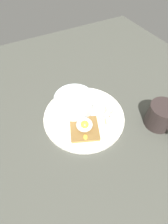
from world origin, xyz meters
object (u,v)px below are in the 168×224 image
(oatmeal_bowl, at_px, (74,103))
(coffee_mug, at_px, (161,116))
(banana_slice_front, at_px, (104,117))
(poached_egg, at_px, (84,125))
(banana_slice_left, at_px, (109,109))
(toast_slice, at_px, (84,129))
(banana_slice_inner, at_px, (115,117))
(banana_slice_back, at_px, (101,111))
(banana_slice_right, at_px, (109,122))

(oatmeal_bowl, bearing_deg, coffee_mug, -39.49)
(banana_slice_front, bearing_deg, poached_egg, -170.06)
(coffee_mug, bearing_deg, banana_slice_front, 146.81)
(oatmeal_bowl, relative_size, banana_slice_left, 3.36)
(toast_slice, height_order, coffee_mug, coffee_mug)
(banana_slice_inner, bearing_deg, oatmeal_bowl, 135.13)
(toast_slice, xyz_separation_m, banana_slice_left, (0.11, 0.03, -0.00))
(banana_slice_back, bearing_deg, coffee_mug, -41.12)
(banana_slice_left, height_order, coffee_mug, coffee_mug)
(banana_slice_right, height_order, banana_slice_inner, banana_slice_right)
(toast_slice, bearing_deg, banana_slice_right, -9.15)
(oatmeal_bowl, bearing_deg, banana_slice_back, -36.19)
(poached_egg, distance_m, banana_slice_back, 0.10)
(banana_slice_back, bearing_deg, banana_slice_front, -105.05)
(banana_slice_front, relative_size, banana_slice_left, 0.72)
(oatmeal_bowl, distance_m, banana_slice_right, 0.13)
(oatmeal_bowl, height_order, banana_slice_front, oatmeal_bowl)
(oatmeal_bowl, height_order, coffee_mug, coffee_mug)
(banana_slice_front, xyz_separation_m, coffee_mug, (0.15, -0.10, 0.03))
(banana_slice_right, bearing_deg, banana_slice_left, 56.03)
(coffee_mug, bearing_deg, banana_slice_right, 153.89)
(banana_slice_right, bearing_deg, toast_slice, 170.85)
(poached_egg, distance_m, banana_slice_front, 0.08)
(toast_slice, bearing_deg, banana_slice_inner, -2.87)
(toast_slice, xyz_separation_m, coffee_mug, (0.22, -0.08, 0.02))
(poached_egg, bearing_deg, banana_slice_inner, -2.14)
(banana_slice_left, bearing_deg, banana_slice_front, -149.91)
(banana_slice_inner, bearing_deg, coffee_mug, -34.11)
(banana_slice_left, relative_size, banana_slice_back, 1.02)
(oatmeal_bowl, height_order, poached_egg, oatmeal_bowl)
(banana_slice_left, bearing_deg, oatmeal_bowl, 149.43)
(coffee_mug, bearing_deg, banana_slice_left, 134.00)
(banana_slice_left, bearing_deg, poached_egg, -163.41)
(poached_egg, bearing_deg, coffee_mug, -19.93)
(banana_slice_back, relative_size, coffee_mug, 0.32)
(coffee_mug, bearing_deg, banana_slice_back, 138.88)
(poached_egg, xyz_separation_m, banana_slice_left, (0.11, 0.03, -0.03))
(oatmeal_bowl, distance_m, poached_egg, 0.09)
(banana_slice_back, distance_m, coffee_mug, 0.19)
(oatmeal_bowl, xyz_separation_m, banana_slice_inner, (0.10, -0.10, -0.02))
(banana_slice_left, relative_size, banana_slice_inner, 0.78)
(banana_slice_left, xyz_separation_m, banana_slice_back, (-0.03, 0.01, 0.00))
(banana_slice_front, distance_m, banana_slice_back, 0.03)
(banana_slice_right, bearing_deg, poached_egg, 171.84)
(banana_slice_left, height_order, banana_slice_back, same)
(banana_slice_front, xyz_separation_m, banana_slice_inner, (0.03, -0.02, 0.00))
(oatmeal_bowl, xyz_separation_m, banana_slice_right, (0.07, -0.11, -0.02))
(toast_slice, bearing_deg, banana_slice_back, 24.17)
(poached_egg, bearing_deg, oatmeal_bowl, 82.29)
(banana_slice_back, bearing_deg, banana_slice_left, -12.11)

